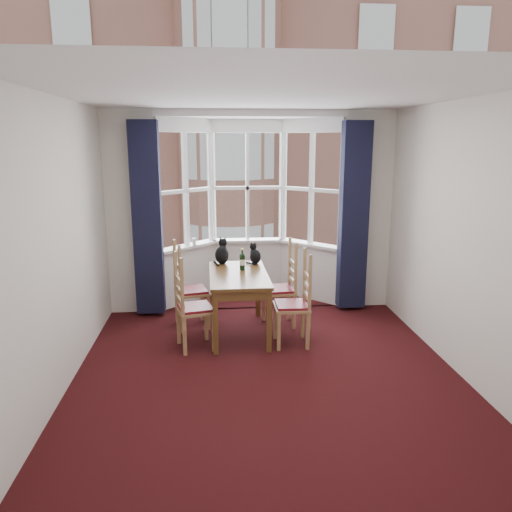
{
  "coord_description": "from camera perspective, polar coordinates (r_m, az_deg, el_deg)",
  "views": [
    {
      "loc": [
        -0.53,
        -4.68,
        2.38
      ],
      "look_at": [
        -0.04,
        1.05,
        1.05
      ],
      "focal_mm": 35.0,
      "sensor_mm": 36.0,
      "label": 1
    }
  ],
  "objects": [
    {
      "name": "wall_back_pier_right",
      "position": [
        7.34,
        12.46,
        5.03
      ],
      "size": [
        0.7,
        0.12,
        2.8
      ],
      "primitive_type": "cube",
      "color": "silver",
      "rests_on": "floor"
    },
    {
      "name": "wall_right",
      "position": [
        5.42,
        23.05,
        1.53
      ],
      "size": [
        0.0,
        4.5,
        4.5
      ],
      "primitive_type": "plane",
      "rotation": [
        1.57,
        0.0,
        -1.57
      ],
      "color": "silver",
      "rests_on": "floor"
    },
    {
      "name": "cat_right",
      "position": [
        6.64,
        -0.11,
        0.07
      ],
      "size": [
        0.21,
        0.24,
        0.29
      ],
      "color": "black",
      "rests_on": "dining_table"
    },
    {
      "name": "wall_back_pier_left",
      "position": [
        7.09,
        -14.0,
        4.69
      ],
      "size": [
        0.7,
        0.12,
        2.8
      ],
      "primitive_type": "cube",
      "color": "silver",
      "rests_on": "floor"
    },
    {
      "name": "curtain_right",
      "position": [
        7.11,
        11.09,
        4.44
      ],
      "size": [
        0.38,
        0.22,
        2.6
      ],
      "primitive_type": "cube",
      "color": "black",
      "rests_on": "floor"
    },
    {
      "name": "wall_near",
      "position": [
        2.68,
        6.94,
        -8.6
      ],
      "size": [
        4.0,
        0.0,
        4.0
      ],
      "primitive_type": "plane",
      "rotation": [
        -1.57,
        0.0,
        0.0
      ],
      "color": "silver",
      "rests_on": "floor"
    },
    {
      "name": "ceiling",
      "position": [
        4.73,
        1.61,
        18.08
      ],
      "size": [
        4.5,
        4.5,
        0.0
      ],
      "primitive_type": "plane",
      "rotation": [
        3.14,
        0.0,
        0.0
      ],
      "color": "white",
      "rests_on": "floor"
    },
    {
      "name": "chair_left_near",
      "position": [
        5.85,
        -7.83,
        -6.15
      ],
      "size": [
        0.49,
        0.51,
        0.92
      ],
      "color": "#A27D4F",
      "rests_on": "floor"
    },
    {
      "name": "wine_bottle",
      "position": [
        6.3,
        -1.57,
        -0.55
      ],
      "size": [
        0.07,
        0.07,
        0.27
      ],
      "color": "black",
      "rests_on": "dining_table"
    },
    {
      "name": "chair_right_far",
      "position": [
        6.56,
        3.4,
        -3.93
      ],
      "size": [
        0.42,
        0.44,
        0.92
      ],
      "color": "#A27D4F",
      "rests_on": "floor"
    },
    {
      "name": "floor",
      "position": [
        5.28,
        1.41,
        -13.78
      ],
      "size": [
        4.5,
        4.5,
        0.0
      ],
      "primitive_type": "plane",
      "color": "black",
      "rests_on": "ground"
    },
    {
      "name": "dining_table",
      "position": [
        6.19,
        -2.0,
        -2.95
      ],
      "size": [
        0.73,
        1.33,
        0.78
      ],
      "color": "brown",
      "rests_on": "floor"
    },
    {
      "name": "curtain_left",
      "position": [
        6.89,
        -12.32,
        4.12
      ],
      "size": [
        0.38,
        0.22,
        2.6
      ],
      "primitive_type": "cube",
      "color": "black",
      "rests_on": "floor"
    },
    {
      "name": "chair_right_near",
      "position": [
        5.95,
        4.95,
        -5.74
      ],
      "size": [
        0.4,
        0.42,
        0.92
      ],
      "color": "#A27D4F",
      "rests_on": "floor"
    },
    {
      "name": "wall_left",
      "position": [
        5.01,
        -21.88,
        0.76
      ],
      "size": [
        0.0,
        4.5,
        4.5
      ],
      "primitive_type": "plane",
      "rotation": [
        1.57,
        0.0,
        1.57
      ],
      "color": "silver",
      "rests_on": "floor"
    },
    {
      "name": "candle_tall",
      "position": [
        7.44,
        -7.09,
        1.63
      ],
      "size": [
        0.06,
        0.06,
        0.11
      ],
      "primitive_type": "cylinder",
      "color": "white",
      "rests_on": "bay_window"
    },
    {
      "name": "cat_left",
      "position": [
        6.66,
        -3.91,
        0.29
      ],
      "size": [
        0.22,
        0.28,
        0.35
      ],
      "color": "black",
      "rests_on": "dining_table"
    },
    {
      "name": "bay_window",
      "position": [
        7.52,
        -0.84,
        5.53
      ],
      "size": [
        2.76,
        0.94,
        2.8
      ],
      "color": "white",
      "rests_on": "floor"
    },
    {
      "name": "tenement_building",
      "position": [
        18.72,
        -3.36,
        10.62
      ],
      "size": [
        18.4,
        7.8,
        15.2
      ],
      "color": "#A76A56",
      "rests_on": "street"
    },
    {
      "name": "chair_left_far",
      "position": [
        6.52,
        -8.11,
        -4.14
      ],
      "size": [
        0.49,
        0.5,
        0.92
      ],
      "color": "#A27D4F",
      "rests_on": "floor"
    },
    {
      "name": "street",
      "position": [
        37.88,
        -4.01,
        0.23
      ],
      "size": [
        80.0,
        80.0,
        0.0
      ],
      "primitive_type": "plane",
      "color": "#333335",
      "rests_on": "ground"
    }
  ]
}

